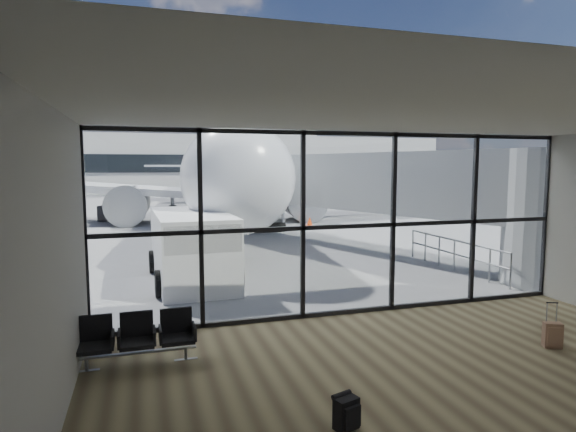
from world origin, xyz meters
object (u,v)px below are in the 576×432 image
seating_row (137,336)px  service_van (192,247)px  airliner (216,173)px  backpack (347,413)px  suitcase (553,335)px  belt_loader (117,211)px

seating_row → service_van: 6.37m
airliner → backpack: bearing=-88.9°
seating_row → suitcase: 8.19m
backpack → belt_loader: size_ratio=0.12×
backpack → airliner: bearing=67.4°
backpack → service_van: (-1.17, 9.37, 0.89)m
seating_row → backpack: 4.30m
suitcase → belt_loader: belt_loader is taller
seating_row → suitcase: seating_row is taller
seating_row → backpack: bearing=-49.4°
airliner → service_van: (-3.62, -18.98, -2.05)m
seating_row → airliner: 25.80m
suitcase → service_van: size_ratio=0.18×
belt_loader → seating_row: bearing=-69.6°
suitcase → belt_loader: (-9.53, 27.42, 0.34)m
airliner → belt_loader: 7.28m
suitcase → service_van: (-6.37, 7.81, 0.85)m
service_van → backpack: bearing=-84.8°
backpack → suitcase: suitcase is taller
backpack → belt_loader: bearing=80.9°
belt_loader → airliner: bearing=11.7°
seating_row → service_van: size_ratio=0.42×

